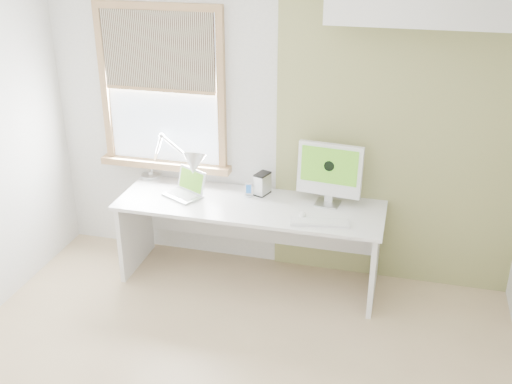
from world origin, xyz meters
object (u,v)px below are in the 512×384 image
(laptop, at_px, (186,189))
(external_drive, at_px, (262,184))
(desk_lamp, at_px, (185,164))
(imac, at_px, (330,171))
(desk, at_px, (252,222))

(laptop, relative_size, external_drive, 2.01)
(desk_lamp, distance_m, imac, 1.23)
(laptop, bearing_deg, imac, 6.41)
(laptop, bearing_deg, external_drive, 16.01)
(desk, distance_m, laptop, 0.62)
(desk_lamp, xyz_separation_m, imac, (1.23, 0.02, 0.05))
(desk_lamp, height_order, imac, imac)
(desk_lamp, relative_size, imac, 1.37)
(laptop, distance_m, external_drive, 0.64)
(desk_lamp, bearing_deg, desk, -8.14)
(laptop, bearing_deg, desk_lamp, 111.23)
(desk, xyz_separation_m, desk_lamp, (-0.61, 0.09, 0.43))
(desk, bearing_deg, laptop, -177.51)
(desk, bearing_deg, desk_lamp, 171.86)
(desk, height_order, laptop, laptop)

